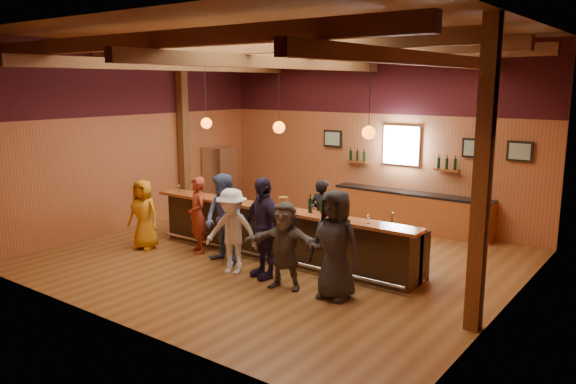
% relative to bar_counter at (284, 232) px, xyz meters
% --- Properties ---
extents(room, '(9.04, 9.00, 4.52)m').
position_rel_bar_counter_xyz_m(room, '(-0.02, -0.09, 2.69)').
color(room, brown).
rests_on(room, ground).
extents(bar_counter, '(6.30, 1.07, 1.11)m').
position_rel_bar_counter_xyz_m(bar_counter, '(0.00, 0.00, 0.00)').
color(bar_counter, black).
rests_on(bar_counter, ground).
extents(back_bar_cabinet, '(4.00, 0.52, 0.95)m').
position_rel_bar_counter_xyz_m(back_bar_cabinet, '(1.18, 3.57, -0.05)').
color(back_bar_cabinet, brown).
rests_on(back_bar_cabinet, ground).
extents(window, '(0.95, 0.09, 0.95)m').
position_rel_bar_counter_xyz_m(window, '(0.78, 3.80, 1.53)').
color(window, silver).
rests_on(window, room).
extents(framed_pictures, '(5.35, 0.05, 0.45)m').
position_rel_bar_counter_xyz_m(framed_pictures, '(1.65, 3.79, 1.58)').
color(framed_pictures, black).
rests_on(framed_pictures, room).
extents(wine_shelves, '(3.00, 0.18, 0.30)m').
position_rel_bar_counter_xyz_m(wine_shelves, '(0.78, 3.73, 1.10)').
color(wine_shelves, brown).
rests_on(wine_shelves, room).
extents(pendant_lights, '(4.24, 0.24, 1.37)m').
position_rel_bar_counter_xyz_m(pendant_lights, '(-0.02, -0.15, 2.19)').
color(pendant_lights, black).
rests_on(pendant_lights, room).
extents(stainless_fridge, '(0.70, 0.70, 1.80)m').
position_rel_bar_counter_xyz_m(stainless_fridge, '(-4.12, 2.45, 0.38)').
color(stainless_fridge, silver).
rests_on(stainless_fridge, ground).
extents(customer_orange, '(0.83, 0.64, 1.53)m').
position_rel_bar_counter_xyz_m(customer_orange, '(-2.82, -1.33, 0.24)').
color(customer_orange, '#C77C12').
rests_on(customer_orange, ground).
extents(customer_redvest, '(0.71, 0.63, 1.64)m').
position_rel_bar_counter_xyz_m(customer_redvest, '(-1.65, -0.86, 0.30)').
color(customer_redvest, maroon).
rests_on(customer_redvest, ground).
extents(customer_denim, '(0.97, 0.81, 1.82)m').
position_rel_bar_counter_xyz_m(customer_denim, '(-0.68, -1.08, 0.39)').
color(customer_denim, '#45578A').
rests_on(customer_denim, ground).
extents(customer_white, '(1.19, 0.89, 1.64)m').
position_rel_bar_counter_xyz_m(customer_white, '(-0.18, -1.40, 0.30)').
color(customer_white, silver).
rests_on(customer_white, ground).
extents(customer_navy, '(1.20, 0.78, 1.89)m').
position_rel_bar_counter_xyz_m(customer_navy, '(0.43, -1.22, 0.42)').
color(customer_navy, '#231B36').
rests_on(customer_navy, ground).
extents(customer_brown, '(1.52, 0.81, 1.56)m').
position_rel_bar_counter_xyz_m(customer_brown, '(1.09, -1.44, 0.26)').
color(customer_brown, '#534A42').
rests_on(customer_brown, ground).
extents(customer_dark, '(0.92, 0.62, 1.86)m').
position_rel_bar_counter_xyz_m(customer_dark, '(2.05, -1.32, 0.41)').
color(customer_dark, black).
rests_on(customer_dark, ground).
extents(bartender, '(0.58, 0.39, 1.57)m').
position_rel_bar_counter_xyz_m(bartender, '(0.39, 0.82, 0.26)').
color(bartender, black).
rests_on(bartender, ground).
extents(ice_bucket, '(0.20, 0.20, 0.22)m').
position_rel_bar_counter_xyz_m(ice_bucket, '(0.15, -0.23, 0.70)').
color(ice_bucket, brown).
rests_on(ice_bucket, bar_counter).
extents(bottle_a, '(0.08, 0.08, 0.37)m').
position_rel_bar_counter_xyz_m(bottle_a, '(0.83, -0.27, 0.73)').
color(bottle_a, black).
rests_on(bottle_a, bar_counter).
extents(bottle_b, '(0.07, 0.07, 0.32)m').
position_rel_bar_counter_xyz_m(bottle_b, '(1.02, -0.17, 0.71)').
color(bottle_b, black).
rests_on(bottle_b, bar_counter).
extents(glass_a, '(0.08, 0.08, 0.17)m').
position_rel_bar_counter_xyz_m(glass_a, '(-2.79, -0.33, 0.71)').
color(glass_a, silver).
rests_on(glass_a, bar_counter).
extents(glass_b, '(0.08, 0.08, 0.18)m').
position_rel_bar_counter_xyz_m(glass_b, '(-2.15, -0.38, 0.72)').
color(glass_b, silver).
rests_on(glass_b, bar_counter).
extents(glass_c, '(0.09, 0.09, 0.20)m').
position_rel_bar_counter_xyz_m(glass_c, '(-1.32, -0.36, 0.73)').
color(glass_c, silver).
rests_on(glass_c, bar_counter).
extents(glass_d, '(0.08, 0.08, 0.19)m').
position_rel_bar_counter_xyz_m(glass_d, '(-1.04, -0.41, 0.72)').
color(glass_d, silver).
rests_on(glass_d, bar_counter).
extents(glass_e, '(0.08, 0.08, 0.17)m').
position_rel_bar_counter_xyz_m(glass_e, '(-0.30, -0.34, 0.71)').
color(glass_e, silver).
rests_on(glass_e, bar_counter).
extents(glass_f, '(0.08, 0.08, 0.17)m').
position_rel_bar_counter_xyz_m(glass_f, '(0.87, -0.28, 0.71)').
color(glass_f, silver).
rests_on(glass_f, bar_counter).
extents(glass_g, '(0.07, 0.07, 0.16)m').
position_rel_bar_counter_xyz_m(glass_g, '(1.38, -0.25, 0.70)').
color(glass_g, silver).
rests_on(glass_g, bar_counter).
extents(glass_h, '(0.08, 0.08, 0.17)m').
position_rel_bar_counter_xyz_m(glass_h, '(2.14, -0.36, 0.71)').
color(glass_h, silver).
rests_on(glass_h, bar_counter).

